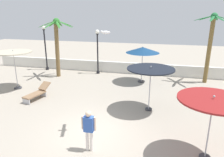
{
  "coord_description": "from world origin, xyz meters",
  "views": [
    {
      "loc": [
        2.77,
        -7.87,
        5.0
      ],
      "look_at": [
        0.0,
        3.32,
        1.4
      ],
      "focal_mm": 33.97,
      "sensor_mm": 36.0,
      "label": 1
    }
  ],
  "objects_px": {
    "patio_umbrella_1": "(13,54)",
    "lounge_chair_0": "(37,92)",
    "palm_tree_0": "(211,40)",
    "patio_umbrella_2": "(143,50)",
    "seagull_0": "(106,32)",
    "patio_umbrella_0": "(213,103)",
    "palm_tree_1": "(57,40)",
    "patio_umbrella_3": "(151,70)",
    "lamp_post_1": "(45,45)",
    "lamp_post_0": "(98,47)",
    "guest_0": "(89,127)"
  },
  "relations": [
    {
      "from": "patio_umbrella_1",
      "to": "lounge_chair_0",
      "type": "xyz_separation_m",
      "value": [
        2.35,
        -1.28,
        -1.97
      ]
    },
    {
      "from": "palm_tree_0",
      "to": "patio_umbrella_2",
      "type": "bearing_deg",
      "value": -167.48
    },
    {
      "from": "patio_umbrella_1",
      "to": "seagull_0",
      "type": "relative_size",
      "value": 2.56
    },
    {
      "from": "patio_umbrella_0",
      "to": "palm_tree_1",
      "type": "bearing_deg",
      "value": 140.57
    },
    {
      "from": "palm_tree_1",
      "to": "patio_umbrella_3",
      "type": "bearing_deg",
      "value": -31.24
    },
    {
      "from": "palm_tree_1",
      "to": "lounge_chair_0",
      "type": "xyz_separation_m",
      "value": [
        0.94,
        -4.65,
        -2.53
      ]
    },
    {
      "from": "lamp_post_1",
      "to": "palm_tree_0",
      "type": "bearing_deg",
      "value": -2.03
    },
    {
      "from": "palm_tree_0",
      "to": "lamp_post_1",
      "type": "height_order",
      "value": "palm_tree_0"
    },
    {
      "from": "patio_umbrella_0",
      "to": "seagull_0",
      "type": "bearing_deg",
      "value": 166.78
    },
    {
      "from": "patio_umbrella_0",
      "to": "lamp_post_1",
      "type": "height_order",
      "value": "lamp_post_1"
    },
    {
      "from": "lamp_post_1",
      "to": "lamp_post_0",
      "type": "bearing_deg",
      "value": -0.56
    },
    {
      "from": "patio_umbrella_2",
      "to": "lamp_post_1",
      "type": "distance_m",
      "value": 8.87
    },
    {
      "from": "palm_tree_0",
      "to": "seagull_0",
      "type": "xyz_separation_m",
      "value": [
        -5.36,
        -8.35,
        1.14
      ]
    },
    {
      "from": "patio_umbrella_3",
      "to": "lamp_post_0",
      "type": "distance_m",
      "value": 7.83
    },
    {
      "from": "patio_umbrella_0",
      "to": "guest_0",
      "type": "bearing_deg",
      "value": -172.4
    },
    {
      "from": "lounge_chair_0",
      "to": "patio_umbrella_3",
      "type": "bearing_deg",
      "value": 0.42
    },
    {
      "from": "patio_umbrella_1",
      "to": "palm_tree_0",
      "type": "bearing_deg",
      "value": 19.61
    },
    {
      "from": "palm_tree_1",
      "to": "lamp_post_1",
      "type": "relative_size",
      "value": 1.18
    },
    {
      "from": "patio_umbrella_3",
      "to": "patio_umbrella_0",
      "type": "bearing_deg",
      "value": -57.02
    },
    {
      "from": "patio_umbrella_1",
      "to": "palm_tree_0",
      "type": "xyz_separation_m",
      "value": [
        12.72,
        4.53,
        0.77
      ]
    },
    {
      "from": "patio_umbrella_3",
      "to": "lamp_post_0",
      "type": "height_order",
      "value": "lamp_post_0"
    },
    {
      "from": "patio_umbrella_0",
      "to": "palm_tree_0",
      "type": "xyz_separation_m",
      "value": [
        1.45,
        9.27,
        0.97
      ]
    },
    {
      "from": "patio_umbrella_0",
      "to": "palm_tree_0",
      "type": "bearing_deg",
      "value": 81.14
    },
    {
      "from": "patio_umbrella_2",
      "to": "patio_umbrella_3",
      "type": "bearing_deg",
      "value": -79.04
    },
    {
      "from": "patio_umbrella_0",
      "to": "palm_tree_1",
      "type": "distance_m",
      "value": 12.8
    },
    {
      "from": "patio_umbrella_3",
      "to": "lamp_post_0",
      "type": "relative_size",
      "value": 0.66
    },
    {
      "from": "palm_tree_0",
      "to": "patio_umbrella_3",
      "type": "bearing_deg",
      "value": -122.87
    },
    {
      "from": "patio_umbrella_0",
      "to": "patio_umbrella_3",
      "type": "height_order",
      "value": "patio_umbrella_3"
    },
    {
      "from": "patio_umbrella_3",
      "to": "lounge_chair_0",
      "type": "relative_size",
      "value": 1.25
    },
    {
      "from": "seagull_0",
      "to": "palm_tree_0",
      "type": "bearing_deg",
      "value": 57.33
    },
    {
      "from": "palm_tree_0",
      "to": "seagull_0",
      "type": "distance_m",
      "value": 9.99
    },
    {
      "from": "patio_umbrella_1",
      "to": "lamp_post_1",
      "type": "bearing_deg",
      "value": 97.52
    },
    {
      "from": "patio_umbrella_2",
      "to": "guest_0",
      "type": "distance_m",
      "value": 8.96
    },
    {
      "from": "patio_umbrella_3",
      "to": "lamp_post_1",
      "type": "xyz_separation_m",
      "value": [
        -9.66,
        6.24,
        0.08
      ]
    },
    {
      "from": "patio_umbrella_3",
      "to": "seagull_0",
      "type": "relative_size",
      "value": 2.31
    },
    {
      "from": "palm_tree_0",
      "to": "lounge_chair_0",
      "type": "height_order",
      "value": "palm_tree_0"
    },
    {
      "from": "patio_umbrella_2",
      "to": "patio_umbrella_1",
      "type": "bearing_deg",
      "value": -156.58
    },
    {
      "from": "lamp_post_1",
      "to": "patio_umbrella_2",
      "type": "bearing_deg",
      "value": -9.76
    },
    {
      "from": "palm_tree_0",
      "to": "lamp_post_1",
      "type": "xyz_separation_m",
      "value": [
        -13.38,
        0.47,
        -0.85
      ]
    },
    {
      "from": "patio_umbrella_1",
      "to": "patio_umbrella_3",
      "type": "height_order",
      "value": "patio_umbrella_1"
    },
    {
      "from": "lamp_post_1",
      "to": "patio_umbrella_0",
      "type": "bearing_deg",
      "value": -39.23
    },
    {
      "from": "lounge_chair_0",
      "to": "guest_0",
      "type": "bearing_deg",
      "value": -40.18
    },
    {
      "from": "lounge_chair_0",
      "to": "seagull_0",
      "type": "xyz_separation_m",
      "value": [
        5.01,
        -2.54,
        3.88
      ]
    },
    {
      "from": "patio_umbrella_3",
      "to": "lamp_post_0",
      "type": "bearing_deg",
      "value": 127.74
    },
    {
      "from": "patio_umbrella_1",
      "to": "guest_0",
      "type": "distance_m",
      "value": 8.97
    },
    {
      "from": "lamp_post_1",
      "to": "guest_0",
      "type": "bearing_deg",
      "value": -52.98
    },
    {
      "from": "patio_umbrella_0",
      "to": "palm_tree_1",
      "type": "relative_size",
      "value": 0.53
    },
    {
      "from": "lamp_post_1",
      "to": "patio_umbrella_3",
      "type": "bearing_deg",
      "value": -32.85
    },
    {
      "from": "palm_tree_1",
      "to": "lamp_post_1",
      "type": "bearing_deg",
      "value": 141.75
    },
    {
      "from": "lamp_post_1",
      "to": "guest_0",
      "type": "distance_m",
      "value": 12.97
    }
  ]
}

